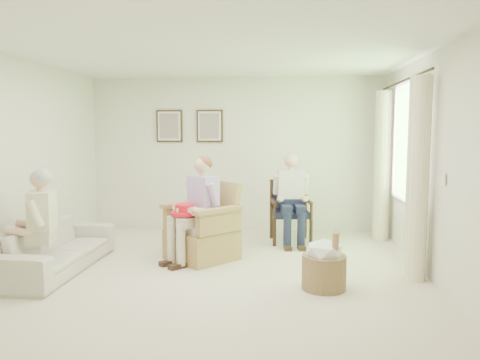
{
  "coord_description": "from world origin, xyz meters",
  "views": [
    {
      "loc": [
        0.84,
        -5.21,
        1.7
      ],
      "look_at": [
        0.24,
        0.91,
        1.05
      ],
      "focal_mm": 35.0,
      "sensor_mm": 36.0,
      "label": 1
    }
  ],
  "objects_px": {
    "sofa": "(55,247)",
    "person_dark": "(291,192)",
    "wood_armchair": "(291,209)",
    "person_wicker": "(200,202)",
    "wicker_armchair": "(202,235)",
    "red_hat": "(185,211)",
    "hatbox": "(324,264)",
    "person_sofa": "(37,219)"
  },
  "relations": [
    {
      "from": "wood_armchair",
      "to": "person_dark",
      "type": "bearing_deg",
      "value": -97.08
    },
    {
      "from": "wicker_armchair",
      "to": "wood_armchair",
      "type": "xyz_separation_m",
      "value": [
        1.18,
        1.14,
        0.18
      ]
    },
    {
      "from": "wicker_armchair",
      "to": "red_hat",
      "type": "relative_size",
      "value": 2.9
    },
    {
      "from": "wicker_armchair",
      "to": "person_dark",
      "type": "xyz_separation_m",
      "value": [
        1.18,
        0.99,
        0.45
      ]
    },
    {
      "from": "person_dark",
      "to": "person_sofa",
      "type": "distance_m",
      "value": 3.54
    },
    {
      "from": "wood_armchair",
      "to": "hatbox",
      "type": "distance_m",
      "value": 2.24
    },
    {
      "from": "sofa",
      "to": "red_hat",
      "type": "distance_m",
      "value": 1.63
    },
    {
      "from": "sofa",
      "to": "person_wicker",
      "type": "height_order",
      "value": "person_wicker"
    },
    {
      "from": "wood_armchair",
      "to": "red_hat",
      "type": "xyz_separation_m",
      "value": [
        -1.35,
        -1.41,
        0.19
      ]
    },
    {
      "from": "person_dark",
      "to": "sofa",
      "type": "bearing_deg",
      "value": -156.82
    },
    {
      "from": "person_sofa",
      "to": "red_hat",
      "type": "relative_size",
      "value": 3.54
    },
    {
      "from": "wicker_armchair",
      "to": "wood_armchair",
      "type": "distance_m",
      "value": 1.65
    },
    {
      "from": "wicker_armchair",
      "to": "wood_armchair",
      "type": "relative_size",
      "value": 1.12
    },
    {
      "from": "wicker_armchair",
      "to": "wood_armchair",
      "type": "height_order",
      "value": "wicker_armchair"
    },
    {
      "from": "person_sofa",
      "to": "person_wicker",
      "type": "bearing_deg",
      "value": 104.19
    },
    {
      "from": "hatbox",
      "to": "red_hat",
      "type": "bearing_deg",
      "value": 154.88
    },
    {
      "from": "person_sofa",
      "to": "red_hat",
      "type": "distance_m",
      "value": 1.72
    },
    {
      "from": "wood_armchair",
      "to": "person_dark",
      "type": "relative_size",
      "value": 0.68
    },
    {
      "from": "sofa",
      "to": "person_dark",
      "type": "distance_m",
      "value": 3.37
    },
    {
      "from": "wood_armchair",
      "to": "hatbox",
      "type": "relative_size",
      "value": 1.31
    },
    {
      "from": "person_sofa",
      "to": "hatbox",
      "type": "bearing_deg",
      "value": 75.35
    },
    {
      "from": "sofa",
      "to": "hatbox",
      "type": "height_order",
      "value": "hatbox"
    },
    {
      "from": "wood_armchair",
      "to": "person_dark",
      "type": "height_order",
      "value": "person_dark"
    },
    {
      "from": "person_dark",
      "to": "red_hat",
      "type": "distance_m",
      "value": 1.85
    },
    {
      "from": "sofa",
      "to": "person_sofa",
      "type": "distance_m",
      "value": 0.56
    },
    {
      "from": "person_wicker",
      "to": "wood_armchair",
      "type": "bearing_deg",
      "value": 88.71
    },
    {
      "from": "person_dark",
      "to": "wicker_armchair",
      "type": "bearing_deg",
      "value": -147.17
    },
    {
      "from": "person_wicker",
      "to": "person_dark",
      "type": "height_order",
      "value": "person_wicker"
    },
    {
      "from": "wicker_armchair",
      "to": "wood_armchair",
      "type": "bearing_deg",
      "value": 85.49
    },
    {
      "from": "person_dark",
      "to": "hatbox",
      "type": "height_order",
      "value": "person_dark"
    },
    {
      "from": "wicker_armchair",
      "to": "person_wicker",
      "type": "height_order",
      "value": "person_wicker"
    },
    {
      "from": "wicker_armchair",
      "to": "person_wicker",
      "type": "distance_m",
      "value": 0.48
    },
    {
      "from": "person_sofa",
      "to": "sofa",
      "type": "bearing_deg",
      "value": 165.23
    },
    {
      "from": "wicker_armchair",
      "to": "red_hat",
      "type": "distance_m",
      "value": 0.49
    },
    {
      "from": "hatbox",
      "to": "person_sofa",
      "type": "bearing_deg",
      "value": -179.87
    },
    {
      "from": "sofa",
      "to": "wicker_armchair",
      "type": "bearing_deg",
      "value": -67.8
    },
    {
      "from": "person_dark",
      "to": "wood_armchair",
      "type": "bearing_deg",
      "value": 82.92
    },
    {
      "from": "sofa",
      "to": "person_wicker",
      "type": "distance_m",
      "value": 1.85
    },
    {
      "from": "person_wicker",
      "to": "person_sofa",
      "type": "bearing_deg",
      "value": -109.55
    },
    {
      "from": "person_dark",
      "to": "hatbox",
      "type": "bearing_deg",
      "value": -87.75
    },
    {
      "from": "person_dark",
      "to": "person_sofa",
      "type": "height_order",
      "value": "person_dark"
    },
    {
      "from": "person_dark",
      "to": "person_sofa",
      "type": "bearing_deg",
      "value": -151.47
    }
  ]
}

